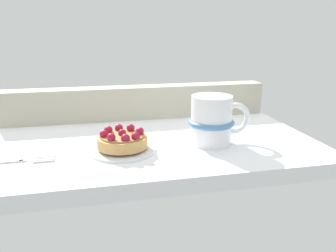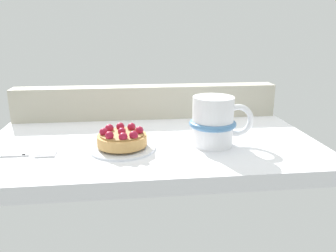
% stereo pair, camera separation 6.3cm
% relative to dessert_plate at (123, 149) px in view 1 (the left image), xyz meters
% --- Properties ---
extents(ground_plane, '(0.65, 0.39, 0.03)m').
position_rel_dessert_plate_xyz_m(ground_plane, '(0.06, 0.06, -0.02)').
color(ground_plane, white).
extents(window_rail_back, '(0.64, 0.05, 0.08)m').
position_rel_dessert_plate_xyz_m(window_rail_back, '(0.06, 0.23, 0.04)').
color(window_rail_back, '#B2AD99').
rests_on(window_rail_back, ground_plane).
extents(dessert_plate, '(0.12, 0.12, 0.01)m').
position_rel_dessert_plate_xyz_m(dessert_plate, '(0.00, 0.00, 0.00)').
color(dessert_plate, silver).
rests_on(dessert_plate, ground_plane).
extents(raspberry_tart, '(0.09, 0.09, 0.03)m').
position_rel_dessert_plate_xyz_m(raspberry_tart, '(-0.00, -0.00, 0.02)').
color(raspberry_tart, tan).
rests_on(raspberry_tart, dessert_plate).
extents(coffee_mug, '(0.12, 0.09, 0.09)m').
position_rel_dessert_plate_xyz_m(coffee_mug, '(0.17, 0.01, 0.04)').
color(coffee_mug, white).
rests_on(coffee_mug, ground_plane).
extents(dessert_fork, '(0.15, 0.03, 0.01)m').
position_rel_dessert_plate_xyz_m(dessert_fork, '(-0.19, -0.01, -0.00)').
color(dessert_fork, silver).
rests_on(dessert_fork, ground_plane).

